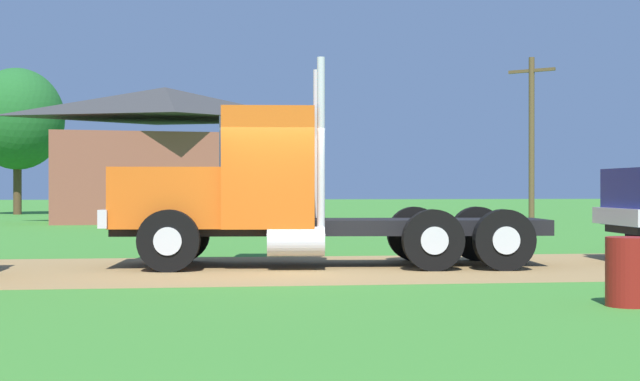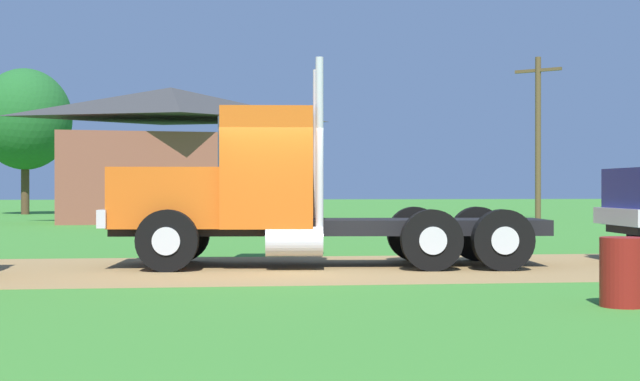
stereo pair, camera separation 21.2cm
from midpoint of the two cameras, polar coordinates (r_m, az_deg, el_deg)
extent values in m
plane|color=#3C822D|center=(16.88, -1.89, -4.76)|extent=(200.00, 200.00, 0.00)
cube|color=#9A7948|center=(16.87, -1.89, -4.75)|extent=(120.00, 5.87, 0.01)
cube|color=black|center=(17.46, 0.99, -2.20)|extent=(8.03, 2.19, 0.28)
cube|color=orange|center=(17.55, -8.74, -0.42)|extent=(2.16, 2.14, 1.09)
cube|color=silver|center=(17.71, -12.10, -1.59)|extent=(0.35, 2.16, 0.32)
cube|color=orange|center=(17.43, -2.83, 1.33)|extent=(1.81, 2.38, 2.15)
cube|color=#2D3D4C|center=(17.48, -5.56, 2.74)|extent=(0.20, 1.87, 0.95)
cylinder|color=silver|center=(16.56, 0.34, 2.89)|extent=(0.14, 0.14, 3.02)
cylinder|color=silver|center=(18.34, 0.12, 2.63)|extent=(0.14, 0.14, 3.02)
cylinder|color=silver|center=(16.47, -1.20, -3.10)|extent=(1.04, 0.61, 0.52)
cylinder|color=black|center=(16.45, -8.86, -3.01)|extent=(1.10, 0.39, 1.08)
cylinder|color=silver|center=(16.29, -8.93, -3.05)|extent=(0.49, 0.08, 0.48)
cylinder|color=black|center=(18.68, -8.02, -2.63)|extent=(1.10, 0.39, 1.08)
cylinder|color=silver|center=(18.83, -7.97, -2.61)|extent=(0.49, 0.08, 0.48)
cylinder|color=black|center=(16.77, 11.36, -2.95)|extent=(1.10, 0.39, 1.08)
cylinder|color=silver|center=(16.62, 11.49, -2.98)|extent=(0.49, 0.08, 0.48)
cylinder|color=black|center=(18.96, 9.80, -2.59)|extent=(1.10, 0.39, 1.08)
cylinder|color=silver|center=(19.12, 9.71, -2.57)|extent=(0.49, 0.08, 0.48)
cylinder|color=black|center=(16.53, 7.13, -3.00)|extent=(1.10, 0.39, 1.08)
cylinder|color=silver|center=(16.37, 7.22, -3.03)|extent=(0.49, 0.08, 0.48)
cylinder|color=black|center=(18.75, 6.06, -2.62)|extent=(1.10, 0.39, 1.08)
cylinder|color=silver|center=(18.91, 5.99, -2.60)|extent=(0.49, 0.08, 0.48)
cube|color=silver|center=(18.85, 17.90, -1.52)|extent=(0.29, 2.26, 0.32)
cylinder|color=maroon|center=(12.12, 18.33, -4.70)|extent=(0.56, 0.56, 0.85)
cube|color=brown|center=(40.51, -8.85, 0.73)|extent=(10.04, 6.47, 3.69)
pyramid|color=#363636|center=(40.66, -8.85, 5.23)|extent=(10.54, 6.79, 1.35)
cube|color=black|center=(37.74, -10.58, -0.36)|extent=(1.79, 0.30, 2.20)
cylinder|color=brown|center=(43.56, 13.18, 3.08)|extent=(0.26, 0.26, 7.33)
cube|color=brown|center=(43.83, 13.18, 7.09)|extent=(1.70, 1.61, 0.14)
cylinder|color=#513823|center=(53.58, -17.29, 0.31)|extent=(0.44, 0.44, 3.18)
ellipsoid|color=#206025|center=(53.71, -17.29, 4.14)|extent=(5.00, 5.00, 5.50)
camera|label=1|loc=(0.11, -89.68, 0.00)|focal=52.94mm
camera|label=2|loc=(0.11, 90.32, 0.00)|focal=52.94mm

